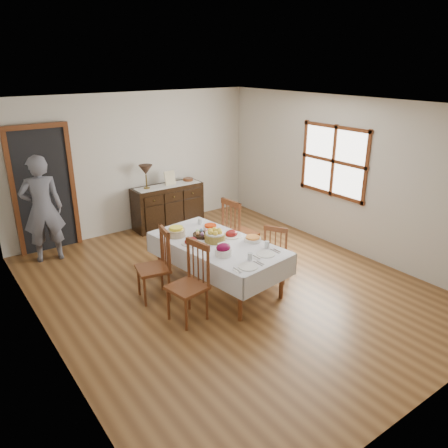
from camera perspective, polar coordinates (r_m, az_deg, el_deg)
ground at (r=6.52m, az=0.52°, el=-8.09°), size 6.00×6.00×0.00m
room_shell at (r=6.16m, az=-2.87°, el=6.60°), size 5.02×6.02×2.65m
dining_table at (r=6.25m, az=-0.87°, el=-3.14°), size 1.30×2.16×0.70m
chair_left_near at (r=5.54m, az=-4.44°, el=-7.53°), size 0.49×0.49×1.03m
chair_left_far at (r=6.07m, az=-8.83°, el=-5.20°), size 0.50×0.50×1.01m
chair_right_near at (r=6.55m, az=6.96°, el=-3.66°), size 0.51×0.51×0.90m
chair_right_far at (r=7.03m, az=1.80°, el=-0.89°), size 0.49×0.49×1.10m
sideboard at (r=8.73m, az=-7.33°, el=2.38°), size 1.40×0.51×0.84m
person at (r=7.59m, az=-22.70°, el=2.24°), size 0.64×0.47×1.89m
bread_basket at (r=6.22m, az=-1.19°, el=-1.58°), size 0.30×0.30×0.19m
egg_basket at (r=6.41m, az=-2.89°, el=-1.36°), size 0.27×0.27×0.10m
ham_platter_a at (r=6.17m, az=-4.34°, el=-2.32°), size 0.27×0.27×0.11m
ham_platter_b at (r=6.42m, az=0.98°, el=-1.34°), size 0.30×0.30×0.11m
beet_bowl at (r=5.78m, az=-0.09°, el=-3.41°), size 0.22×0.22×0.16m
carrot_bowl at (r=6.62m, az=-1.80°, el=-0.50°), size 0.22×0.22×0.09m
pineapple_bowl at (r=6.44m, az=-6.25°, el=-1.04°), size 0.26×0.26×0.14m
casserole_dish at (r=6.25m, az=3.77°, el=-1.96°), size 0.24×0.24×0.07m
butter_dish at (r=6.02m, az=-0.07°, el=-2.82°), size 0.15×0.11×0.07m
setting_left at (r=5.55m, az=3.22°, el=-5.14°), size 0.44×0.31×0.10m
setting_right at (r=5.91m, az=5.50°, el=-3.52°), size 0.44×0.31×0.10m
glass_far_a at (r=6.51m, az=-5.65°, el=-0.89°), size 0.06×0.06×0.11m
glass_far_b at (r=6.89m, az=-3.16°, el=0.35°), size 0.07×0.07×0.09m
runner at (r=8.58m, az=-7.35°, el=5.01°), size 1.30×0.35×0.01m
table_lamp at (r=8.34m, az=-10.19°, el=6.89°), size 0.26×0.26×0.46m
picture_frame at (r=8.59m, az=-7.08°, el=5.97°), size 0.22×0.08×0.28m
deco_bowl at (r=8.87m, az=-4.72°, el=5.80°), size 0.20×0.20×0.06m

